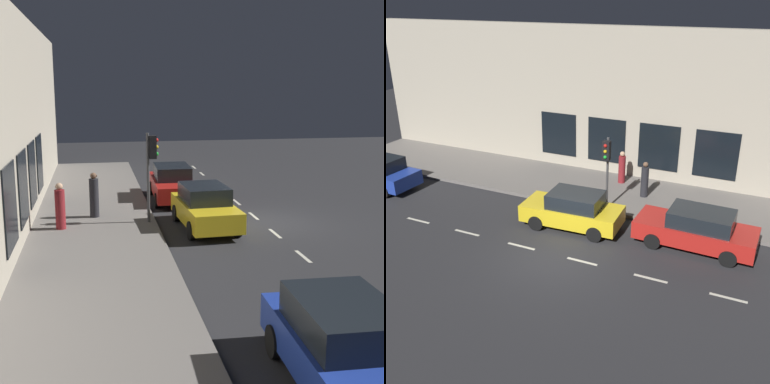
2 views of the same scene
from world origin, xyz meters
TOP-DOWN VIEW (x-y plane):
  - ground_plane at (0.00, 0.00)m, footprint 60.00×60.00m
  - sidewalk at (6.25, 0.00)m, footprint 4.50×32.00m
  - building_facade at (8.80, -0.00)m, footprint 0.65×32.00m
  - lane_centre_line at (0.00, -1.00)m, footprint 0.12×27.20m
  - traffic_light at (4.14, -0.28)m, footprint 0.45×0.32m
  - parked_car_1 at (2.30, 0.45)m, footprint 1.99×4.22m
  - parked_car_2 at (2.76, -4.55)m, footprint 1.94×4.60m
  - pedestrian_0 at (7.43, 0.13)m, footprint 0.49×0.49m
  - pedestrian_1 at (6.25, -1.42)m, footprint 0.41×0.41m

SIDE VIEW (x-z plane):
  - ground_plane at x=0.00m, z-range 0.00..0.00m
  - lane_centre_line at x=0.00m, z-range 0.00..0.01m
  - sidewalk at x=6.25m, z-range 0.00..0.15m
  - parked_car_1 at x=2.30m, z-range 0.00..1.58m
  - parked_car_2 at x=2.76m, z-range 0.00..1.58m
  - pedestrian_0 at x=7.43m, z-range 0.09..1.75m
  - pedestrian_1 at x=6.25m, z-range 0.09..1.82m
  - traffic_light at x=4.14m, z-range 0.94..4.24m
  - building_facade at x=8.80m, z-range -0.01..7.61m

